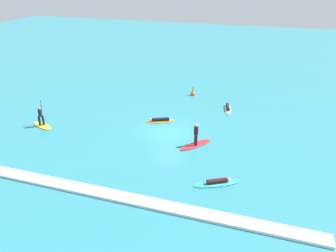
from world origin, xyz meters
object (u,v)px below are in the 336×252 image
Objects in this scene: surfer_on_white_board at (228,107)px; surfer_on_teal_board at (218,182)px; surfer_on_red_board at (196,140)px; marker_buoy at (193,94)px; surfer_on_yellow_board at (42,122)px; surfer_on_orange_board at (160,120)px.

surfer_on_teal_board is (1.19, -12.63, -0.02)m from surfer_on_white_board.
surfer_on_red_board is 2.58× the size of marker_buoy.
surfer_on_red_board is at bearing 158.14° from surfer_on_white_board.
surfer_on_yellow_board is at bearing -132.94° from marker_buoy.
surfer_on_orange_board is 10.39m from surfer_on_yellow_board.
surfer_on_teal_board reaches higher than surfer_on_orange_board.
surfer_on_orange_board is 2.40× the size of marker_buoy.
surfer_on_red_board is 1.13× the size of surfer_on_yellow_board.
surfer_on_teal_board is at bearing 66.54° from surfer_on_red_board.
surfer_on_teal_board is 2.78× the size of marker_buoy.
surfer_on_orange_board is (-4.08, 3.29, -0.30)m from surfer_on_red_board.
surfer_on_yellow_board is (-13.65, -0.75, -0.01)m from surfer_on_red_board.
surfer_on_teal_board is at bearing 172.86° from surfer_on_white_board.
surfer_on_yellow_board reaches higher than surfer_on_white_board.
surfer_on_teal_board is 16.28m from marker_buoy.
surfer_on_yellow_board is at bearing 108.09° from surfer_on_white_board.
marker_buoy is at bearing 44.47° from surfer_on_white_board.
surfer_on_red_board is 0.93× the size of surfer_on_teal_board.
surfer_on_teal_board is 1.22× the size of surfer_on_yellow_board.
marker_buoy is (-4.20, 2.73, 0.01)m from surfer_on_white_board.
marker_buoy is (-5.39, 15.36, 0.03)m from surfer_on_teal_board.
surfer_on_yellow_board reaches higher than surfer_on_teal_board.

